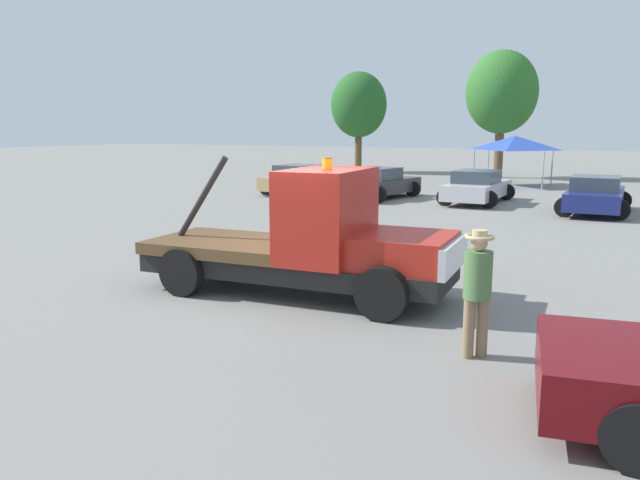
# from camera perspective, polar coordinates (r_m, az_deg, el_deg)

# --- Properties ---
(ground_plane) EXTENTS (160.00, 160.00, 0.00)m
(ground_plane) POSITION_cam_1_polar(r_m,az_deg,el_deg) (11.63, -2.20, -4.90)
(ground_plane) COLOR gray
(tow_truck) EXTENTS (5.91, 2.41, 2.52)m
(tow_truck) POSITION_cam_1_polar(r_m,az_deg,el_deg) (11.26, -0.57, -0.31)
(tow_truck) COLOR black
(tow_truck) RESTS_ON ground
(person_near_truck) EXTENTS (0.38, 0.38, 1.73)m
(person_near_truck) POSITION_cam_1_polar(r_m,az_deg,el_deg) (8.48, 14.20, -3.85)
(person_near_truck) COLOR #847051
(person_near_truck) RESTS_ON ground
(parked_car_tan) EXTENTS (2.64, 4.35, 1.34)m
(parked_car_tan) POSITION_cam_1_polar(r_m,az_deg,el_deg) (29.01, -1.88, 5.54)
(parked_car_tan) COLOR tan
(parked_car_tan) RESTS_ON ground
(parked_car_charcoal) EXTENTS (2.98, 4.57, 1.34)m
(parked_car_charcoal) POSITION_cam_1_polar(r_m,az_deg,el_deg) (27.17, 5.27, 5.18)
(parked_car_charcoal) COLOR #2D2D33
(parked_car_charcoal) RESTS_ON ground
(parked_car_silver) EXTENTS (2.44, 4.66, 1.34)m
(parked_car_silver) POSITION_cam_1_polar(r_m,az_deg,el_deg) (26.15, 14.17, 4.71)
(parked_car_silver) COLOR #B7B7BC
(parked_car_silver) RESTS_ON ground
(parked_car_navy) EXTENTS (2.39, 4.54, 1.34)m
(parked_car_navy) POSITION_cam_1_polar(r_m,az_deg,el_deg) (24.38, 23.85, 3.77)
(parked_car_navy) COLOR navy
(parked_car_navy) RESTS_ON ground
(canopy_tent_blue) EXTENTS (3.45, 3.45, 2.61)m
(canopy_tent_blue) POSITION_cam_1_polar(r_m,az_deg,el_deg) (34.31, 17.40, 8.47)
(canopy_tent_blue) COLOR #9E9EA3
(canopy_tent_blue) RESTS_ON ground
(tree_left) EXTENTS (3.77, 3.77, 6.72)m
(tree_left) POSITION_cam_1_polar(r_m,az_deg,el_deg) (43.08, 3.56, 12.21)
(tree_left) COLOR brown
(tree_left) RESTS_ON ground
(tree_center) EXTENTS (4.24, 4.24, 7.57)m
(tree_center) POSITION_cam_1_polar(r_m,az_deg,el_deg) (39.76, 16.28, 12.82)
(tree_center) COLOR brown
(tree_center) RESTS_ON ground
(traffic_cone) EXTENTS (0.40, 0.40, 0.55)m
(traffic_cone) POSITION_cam_1_polar(r_m,az_deg,el_deg) (14.42, -1.17, -0.88)
(traffic_cone) COLOR black
(traffic_cone) RESTS_ON ground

